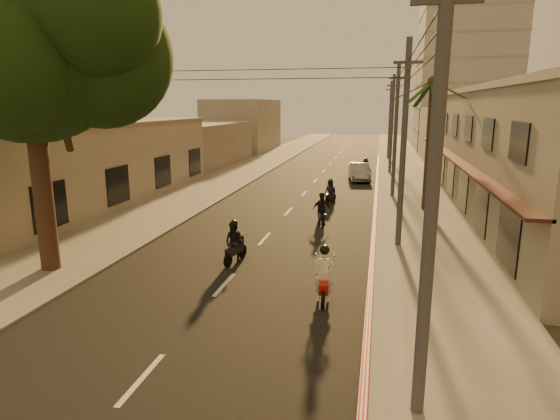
# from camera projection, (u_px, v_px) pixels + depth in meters

# --- Properties ---
(ground) EXTENTS (160.00, 160.00, 0.00)m
(ground) POSITION_uv_depth(u_px,v_px,m) (204.00, 308.00, 14.74)
(ground) COLOR #383023
(ground) RESTS_ON ground
(road) EXTENTS (10.00, 140.00, 0.02)m
(road) POSITION_uv_depth(u_px,v_px,m) (304.00, 194.00, 33.83)
(road) COLOR black
(road) RESTS_ON ground
(sidewalk_right) EXTENTS (5.00, 140.00, 0.12)m
(sidewalk_right) POSITION_uv_depth(u_px,v_px,m) (411.00, 197.00, 32.30)
(sidewalk_right) COLOR slate
(sidewalk_right) RESTS_ON ground
(sidewalk_left) EXTENTS (5.00, 140.00, 0.12)m
(sidewalk_left) POSITION_uv_depth(u_px,v_px,m) (206.00, 189.00, 35.34)
(sidewalk_left) COLOR slate
(sidewalk_left) RESTS_ON ground
(curb_stripe) EXTENTS (0.20, 60.00, 0.20)m
(curb_stripe) POSITION_uv_depth(u_px,v_px,m) (375.00, 210.00, 28.00)
(curb_stripe) COLOR red
(curb_stripe) RESTS_ON ground
(shophouse_row) EXTENTS (8.80, 34.20, 7.30)m
(shophouse_row) POSITION_uv_depth(u_px,v_px,m) (527.00, 149.00, 28.29)
(shophouse_row) COLOR gray
(shophouse_row) RESTS_ON ground
(left_building) EXTENTS (8.20, 24.20, 5.20)m
(left_building) POSITION_uv_depth(u_px,v_px,m) (78.00, 163.00, 30.37)
(left_building) COLOR #ACA79C
(left_building) RESTS_ON ground
(distant_tower) EXTENTS (12.10, 12.10, 28.00)m
(distant_tower) POSITION_uv_depth(u_px,v_px,m) (468.00, 45.00, 61.87)
(distant_tower) COLOR #B7B5B2
(distant_tower) RESTS_ON ground
(broadleaf_tree) EXTENTS (9.60, 8.70, 12.10)m
(broadleaf_tree) POSITION_uv_depth(u_px,v_px,m) (38.00, 40.00, 16.27)
(broadleaf_tree) COLOR black
(broadleaf_tree) RESTS_ON ground
(palm_tree) EXTENTS (5.00, 5.00, 8.20)m
(palm_tree) POSITION_uv_depth(u_px,v_px,m) (432.00, 89.00, 26.82)
(palm_tree) COLOR black
(palm_tree) RESTS_ON ground
(utility_poles) EXTENTS (1.20, 48.26, 9.00)m
(utility_poles) POSITION_uv_depth(u_px,v_px,m) (397.00, 101.00, 31.14)
(utility_poles) COLOR #38383A
(utility_poles) RESTS_ON ground
(filler_right) EXTENTS (8.00, 14.00, 6.00)m
(filler_right) POSITION_uv_depth(u_px,v_px,m) (458.00, 134.00, 54.19)
(filler_right) COLOR #ACA79C
(filler_right) RESTS_ON ground
(filler_left_near) EXTENTS (8.00, 14.00, 4.40)m
(filler_left_near) POSITION_uv_depth(u_px,v_px,m) (195.00, 144.00, 49.55)
(filler_left_near) COLOR #ACA79C
(filler_left_near) RESTS_ON ground
(filler_left_far) EXTENTS (8.00, 14.00, 7.00)m
(filler_left_far) POSITION_uv_depth(u_px,v_px,m) (243.00, 125.00, 66.44)
(filler_left_far) COLOR #ACA79C
(filler_left_far) RESTS_ON ground
(scooter_red) EXTENTS (0.78, 1.94, 1.90)m
(scooter_red) POSITION_uv_depth(u_px,v_px,m) (324.00, 277.00, 15.15)
(scooter_red) COLOR black
(scooter_red) RESTS_ON ground
(scooter_mid_a) EXTENTS (1.06, 1.82, 1.80)m
(scooter_mid_a) POSITION_uv_depth(u_px,v_px,m) (234.00, 243.00, 18.83)
(scooter_mid_a) COLOR black
(scooter_mid_a) RESTS_ON ground
(scooter_mid_b) EXTENTS (1.17, 1.75, 1.75)m
(scooter_mid_b) POSITION_uv_depth(u_px,v_px,m) (322.00, 210.00, 24.97)
(scooter_mid_b) COLOR black
(scooter_mid_b) RESTS_ON ground
(scooter_far_a) EXTENTS (1.02, 1.61, 1.62)m
(scooter_far_a) POSITION_uv_depth(u_px,v_px,m) (330.00, 192.00, 30.44)
(scooter_far_a) COLOR black
(scooter_far_a) RESTS_ON ground
(scooter_far_b) EXTENTS (1.12, 1.80, 1.77)m
(scooter_far_b) POSITION_uv_depth(u_px,v_px,m) (365.00, 169.00, 40.99)
(scooter_far_b) COLOR black
(scooter_far_b) RESTS_ON ground
(parked_car) EXTENTS (2.77, 4.85, 1.46)m
(parked_car) POSITION_uv_depth(u_px,v_px,m) (359.00, 172.00, 39.63)
(parked_car) COLOR #919498
(parked_car) RESTS_ON ground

